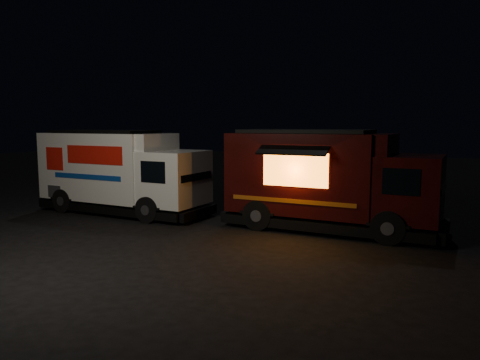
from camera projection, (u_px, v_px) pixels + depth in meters
name	position (u px, v px, depth m)	size (l,w,h in m)	color
ground	(173.00, 246.00, 12.80)	(80.00, 80.00, 0.00)	black
white_truck	(124.00, 172.00, 17.45)	(6.82, 2.32, 3.09)	white
red_truck	(332.00, 180.00, 14.61)	(6.77, 2.49, 3.15)	black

